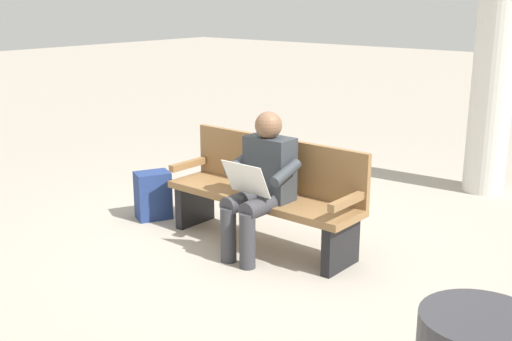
{
  "coord_description": "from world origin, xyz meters",
  "views": [
    {
      "loc": [
        -3.2,
        3.98,
        2.07
      ],
      "look_at": [
        -0.06,
        0.15,
        0.7
      ],
      "focal_mm": 44.58,
      "sensor_mm": 36.0,
      "label": 1
    }
  ],
  "objects_px": {
    "backpack": "(153,195)",
    "support_pillar": "(501,0)",
    "person_seated": "(261,181)",
    "bench_near": "(267,191)"
  },
  "relations": [
    {
      "from": "backpack",
      "to": "support_pillar",
      "type": "bearing_deg",
      "value": -126.35
    },
    {
      "from": "backpack",
      "to": "person_seated",
      "type": "bearing_deg",
      "value": 178.82
    },
    {
      "from": "person_seated",
      "to": "support_pillar",
      "type": "xyz_separation_m",
      "value": [
        -0.77,
        -2.91,
        1.39
      ]
    },
    {
      "from": "bench_near",
      "to": "support_pillar",
      "type": "bearing_deg",
      "value": -108.03
    },
    {
      "from": "support_pillar",
      "to": "person_seated",
      "type": "bearing_deg",
      "value": 75.14
    },
    {
      "from": "backpack",
      "to": "support_pillar",
      "type": "xyz_separation_m",
      "value": [
        -2.12,
        -2.88,
        1.79
      ]
    },
    {
      "from": "bench_near",
      "to": "person_seated",
      "type": "xyz_separation_m",
      "value": [
        -0.13,
        0.23,
        0.17
      ]
    },
    {
      "from": "bench_near",
      "to": "person_seated",
      "type": "relative_size",
      "value": 1.53
    },
    {
      "from": "bench_near",
      "to": "support_pillar",
      "type": "height_order",
      "value": "support_pillar"
    },
    {
      "from": "backpack",
      "to": "bench_near",
      "type": "bearing_deg",
      "value": -170.42
    }
  ]
}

